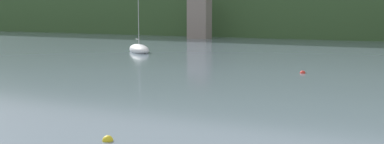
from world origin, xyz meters
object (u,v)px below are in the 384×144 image
at_px(sailboat_far_0, 139,49).
at_px(mooring_buoy_far, 108,141).
at_px(shore_building_west, 199,15).
at_px(mooring_buoy_mid, 303,73).

xyz_separation_m(sailboat_far_0, mooring_buoy_far, (22.60, -36.46, -0.34)).
relative_size(sailboat_far_0, mooring_buoy_far, 19.62).
bearing_deg(shore_building_west, mooring_buoy_mid, -54.24).
height_order(shore_building_west, mooring_buoy_far, shore_building_west).
bearing_deg(mooring_buoy_mid, mooring_buoy_far, -95.78).
bearing_deg(mooring_buoy_far, sailboat_far_0, 121.80).
distance_m(shore_building_west, sailboat_far_0, 33.30).
relative_size(sailboat_far_0, mooring_buoy_mid, 18.88).
bearing_deg(sailboat_far_0, shore_building_west, 145.15).
bearing_deg(mooring_buoy_mid, sailboat_far_0, 155.46).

